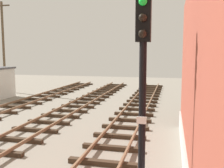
# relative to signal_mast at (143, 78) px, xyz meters

# --- Properties ---
(signal_mast) EXTENTS (0.36, 0.40, 5.32)m
(signal_mast) POSITION_rel_signal_mast_xyz_m (0.00, 0.00, 0.00)
(signal_mast) COLOR black
(signal_mast) RESTS_ON ground
(utility_pole_far) EXTENTS (1.80, 0.24, 9.17)m
(utility_pole_far) POSITION_rel_signal_mast_xyz_m (-16.24, 17.02, 1.44)
(utility_pole_far) COLOR brown
(utility_pole_far) RESTS_ON ground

